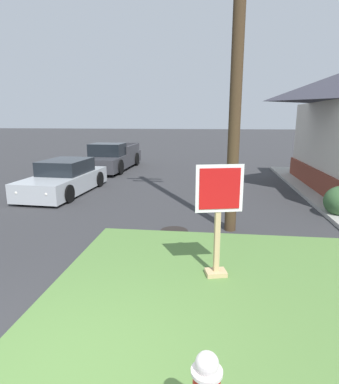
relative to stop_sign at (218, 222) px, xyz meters
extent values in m
cube|color=#567F3D|center=(0.17, -0.77, -1.03)|extent=(5.82, 5.90, 0.08)
cylinder|color=silver|center=(-0.14, -3.16, -0.20)|extent=(0.25, 0.25, 0.03)
sphere|color=silver|center=(-0.14, -3.16, -0.13)|extent=(0.19, 0.19, 0.19)
cube|color=silver|center=(-0.14, -3.16, -0.06)|extent=(0.04, 0.04, 0.04)
cube|color=tan|center=(0.00, 0.02, -0.03)|extent=(0.11, 0.11, 1.92)
cube|color=tan|center=(0.00, 0.02, -0.95)|extent=(0.42, 0.36, 0.08)
cube|color=white|center=(0.01, -0.03, 0.59)|extent=(0.79, 0.21, 0.81)
cube|color=red|center=(0.01, -0.04, 0.59)|extent=(0.67, 0.18, 0.69)
cylinder|color=black|center=(-1.02, 2.41, -1.06)|extent=(0.70, 0.70, 0.02)
cube|color=#ADB2B7|center=(-5.64, 6.14, -0.66)|extent=(1.96, 4.41, 0.64)
cube|color=black|center=(-5.63, 6.35, -0.10)|extent=(1.59, 2.07, 0.56)
cylinder|color=black|center=(-4.89, 4.76, -0.76)|extent=(0.25, 0.63, 0.62)
cylinder|color=black|center=(-6.53, 4.84, -0.76)|extent=(0.25, 0.63, 0.62)
cylinder|color=black|center=(-4.75, 7.44, -0.76)|extent=(0.25, 0.63, 0.62)
cylinder|color=black|center=(-6.39, 7.52, -0.76)|extent=(0.25, 0.63, 0.62)
sphere|color=white|center=(-5.23, 4.00, -0.60)|extent=(0.14, 0.14, 0.14)
sphere|color=red|center=(-5.01, 8.23, -0.60)|extent=(0.12, 0.12, 0.12)
sphere|color=white|center=(-6.27, 4.05, -0.60)|extent=(0.14, 0.14, 0.14)
sphere|color=red|center=(-6.05, 8.29, -0.60)|extent=(0.12, 0.12, 0.12)
cube|color=#38383D|center=(-5.54, 12.02, -0.57)|extent=(2.06, 5.45, 0.68)
cube|color=black|center=(-5.56, 11.27, 0.07)|extent=(1.72, 1.45, 0.68)
cube|color=#38383D|center=(-4.61, 12.94, -0.01)|extent=(0.16, 2.27, 0.44)
cube|color=#38383D|center=(-6.42, 12.99, -0.01)|extent=(0.16, 2.27, 0.44)
cube|color=#38383D|center=(-5.47, 14.67, -0.01)|extent=(1.72, 0.15, 0.44)
cylinder|color=black|center=(-4.69, 10.38, -0.69)|extent=(0.28, 0.77, 0.76)
cylinder|color=black|center=(-6.48, 10.43, -0.69)|extent=(0.28, 0.77, 0.76)
cylinder|color=black|center=(-4.60, 13.62, -0.69)|extent=(0.28, 0.77, 0.76)
cylinder|color=black|center=(-6.39, 13.67, -0.69)|extent=(0.28, 0.77, 0.76)
cylinder|color=#42301E|center=(0.39, 2.68, 3.79)|extent=(0.28, 0.28, 9.72)
camera|label=1|loc=(-0.16, -5.34, 1.74)|focal=30.37mm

